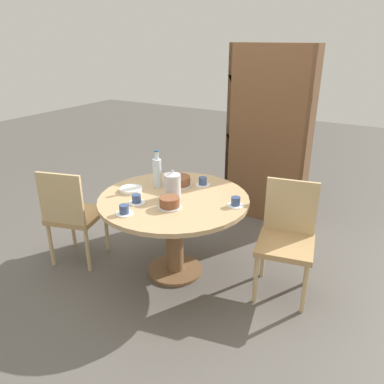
{
  "coord_description": "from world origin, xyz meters",
  "views": [
    {
      "loc": [
        1.53,
        -2.31,
        1.91
      ],
      "look_at": [
        0.0,
        0.29,
        0.65
      ],
      "focal_mm": 35.0,
      "sensor_mm": 36.0,
      "label": 1
    }
  ],
  "objects": [
    {
      "name": "ground_plane",
      "position": [
        0.0,
        0.0,
        0.0
      ],
      "size": [
        14.0,
        14.0,
        0.0
      ],
      "primitive_type": "plane",
      "color": "#56514C"
    },
    {
      "name": "dining_table",
      "position": [
        0.0,
        0.0,
        0.57
      ],
      "size": [
        1.22,
        1.22,
        0.71
      ],
      "color": "brown",
      "rests_on": "ground_plane"
    },
    {
      "name": "chair_a",
      "position": [
        -0.86,
        -0.31,
        0.48
      ],
      "size": [
        0.52,
        0.52,
        0.9
      ],
      "rotation": [
        0.0,
        0.0,
        3.42
      ],
      "color": "tan",
      "rests_on": "ground_plane"
    },
    {
      "name": "chair_b",
      "position": [
        0.88,
        0.24,
        0.48
      ],
      "size": [
        0.49,
        0.49,
        0.9
      ],
      "rotation": [
        0.0,
        0.0,
        6.48
      ],
      "color": "tan",
      "rests_on": "ground_plane"
    },
    {
      "name": "bookshelf",
      "position": [
        0.26,
        1.44,
        0.93
      ],
      "size": [
        0.87,
        0.28,
        1.85
      ],
      "rotation": [
        0.0,
        0.0,
        3.14
      ],
      "color": "brown",
      "rests_on": "ground_plane"
    },
    {
      "name": "coffee_pot",
      "position": [
        -0.0,
        -0.01,
        0.82
      ],
      "size": [
        0.13,
        0.13,
        0.24
      ],
      "color": "silver",
      "rests_on": "dining_table"
    },
    {
      "name": "water_bottle",
      "position": [
        -0.24,
        0.12,
        0.84
      ],
      "size": [
        0.07,
        0.07,
        0.33
      ],
      "color": "silver",
      "rests_on": "dining_table"
    },
    {
      "name": "cake_main",
      "position": [
        -0.1,
        0.24,
        0.75
      ],
      "size": [
        0.23,
        0.23,
        0.08
      ],
      "color": "silver",
      "rests_on": "dining_table"
    },
    {
      "name": "cake_second",
      "position": [
        0.08,
        -0.18,
        0.75
      ],
      "size": [
        0.18,
        0.18,
        0.09
      ],
      "color": "silver",
      "rests_on": "dining_table"
    },
    {
      "name": "cup_a",
      "position": [
        0.08,
        0.35,
        0.74
      ],
      "size": [
        0.13,
        0.13,
        0.07
      ],
      "color": "white",
      "rests_on": "dining_table"
    },
    {
      "name": "cup_b",
      "position": [
        -0.19,
        -0.24,
        0.74
      ],
      "size": [
        0.13,
        0.13,
        0.07
      ],
      "color": "white",
      "rests_on": "dining_table"
    },
    {
      "name": "cup_c",
      "position": [
        -0.14,
        -0.44,
        0.74
      ],
      "size": [
        0.13,
        0.13,
        0.07
      ],
      "color": "white",
      "rests_on": "dining_table"
    },
    {
      "name": "cup_d",
      "position": [
        0.5,
        0.1,
        0.74
      ],
      "size": [
        0.13,
        0.13,
        0.07
      ],
      "color": "white",
      "rests_on": "dining_table"
    },
    {
      "name": "plate_stack",
      "position": [
        -0.38,
        -0.07,
        0.72
      ],
      "size": [
        0.19,
        0.19,
        0.03
      ],
      "color": "white",
      "rests_on": "dining_table"
    }
  ]
}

